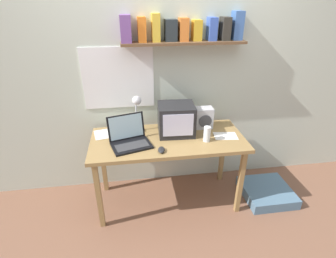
# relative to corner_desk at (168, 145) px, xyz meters

# --- Properties ---
(ground_plane) EXTENTS (12.00, 12.00, 0.00)m
(ground_plane) POSITION_rel_corner_desk_xyz_m (0.00, 0.00, -0.68)
(ground_plane) COLOR brown
(back_wall) EXTENTS (5.60, 0.24, 2.60)m
(back_wall) POSITION_rel_corner_desk_xyz_m (0.00, 0.42, 0.63)
(back_wall) COLOR beige
(back_wall) RESTS_ON ground_plane
(corner_desk) EXTENTS (1.47, 0.66, 0.76)m
(corner_desk) POSITION_rel_corner_desk_xyz_m (0.00, 0.00, 0.00)
(corner_desk) COLOR #9D7A47
(corner_desk) RESTS_ON ground_plane
(crt_monitor) EXTENTS (0.36, 0.32, 0.30)m
(crt_monitor) POSITION_rel_corner_desk_xyz_m (0.09, 0.10, 0.22)
(crt_monitor) COLOR #232326
(crt_monitor) RESTS_ON corner_desk
(laptop) EXTENTS (0.41, 0.37, 0.25)m
(laptop) POSITION_rel_corner_desk_xyz_m (-0.37, -0.04, 0.14)
(laptop) COLOR black
(laptop) RESTS_ON corner_desk
(desk_lamp) EXTENTS (0.15, 0.17, 0.39)m
(desk_lamp) POSITION_rel_corner_desk_xyz_m (-0.28, 0.17, 0.31)
(desk_lamp) COLOR silver
(desk_lamp) RESTS_ON corner_desk
(juice_glass) EXTENTS (0.06, 0.06, 0.15)m
(juice_glass) POSITION_rel_corner_desk_xyz_m (0.35, -0.10, 0.14)
(juice_glass) COLOR white
(juice_glass) RESTS_ON corner_desk
(space_heater) EXTENTS (0.18, 0.14, 0.21)m
(space_heater) POSITION_rel_corner_desk_xyz_m (0.40, 0.19, 0.18)
(space_heater) COLOR silver
(space_heater) RESTS_ON corner_desk
(computer_mouse) EXTENTS (0.07, 0.11, 0.03)m
(computer_mouse) POSITION_rel_corner_desk_xyz_m (-0.09, -0.23, 0.09)
(computer_mouse) COLOR #232326
(computer_mouse) RESTS_ON corner_desk
(printed_handout) EXTENTS (0.24, 0.18, 0.00)m
(printed_handout) POSITION_rel_corner_desk_xyz_m (0.56, -0.04, 0.08)
(printed_handout) COLOR white
(printed_handout) RESTS_ON corner_desk
(open_notebook) EXTENTS (0.27, 0.25, 0.00)m
(open_notebook) POSITION_rel_corner_desk_xyz_m (-0.59, 0.18, 0.08)
(open_notebook) COLOR white
(open_notebook) RESTS_ON corner_desk
(floor_cushion) EXTENTS (0.51, 0.51, 0.11)m
(floor_cushion) POSITION_rel_corner_desk_xyz_m (1.08, -0.11, -0.63)
(floor_cushion) COLOR slate
(floor_cushion) RESTS_ON ground_plane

